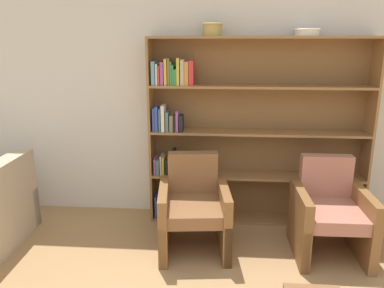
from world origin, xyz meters
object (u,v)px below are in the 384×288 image
object	(u,v)px
bowl_brass	(212,29)
bowl_olive	(307,32)
armchair_leather	(194,208)
armchair_cushioned	(330,213)
bookshelf	(240,133)

from	to	relation	value
bowl_brass	bowl_olive	bearing A→B (deg)	0.00
bowl_olive	armchair_leather	size ratio (longest dim) A/B	0.30
bowl_brass	armchair_cushioned	bearing A→B (deg)	-29.22
bookshelf	bowl_brass	distance (m)	1.11
bookshelf	armchair_cushioned	bearing A→B (deg)	-39.04
armchair_leather	armchair_cushioned	bearing A→B (deg)	173.91
bowl_olive	armchair_cushioned	bearing A→B (deg)	-72.42
bowl_olive	armchair_cushioned	world-z (taller)	bowl_olive
armchair_cushioned	bowl_brass	bearing A→B (deg)	-29.65
bowl_brass	bookshelf	bearing A→B (deg)	4.99
bookshelf	bowl_olive	distance (m)	1.20
bowl_olive	armchair_cushioned	distance (m)	1.74
bowl_olive	armchair_cushioned	size ratio (longest dim) A/B	0.30
bookshelf	armchair_cushioned	world-z (taller)	bookshelf
bowl_olive	armchair_cushioned	xyz separation A→B (m)	(0.20, -0.63, -1.61)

